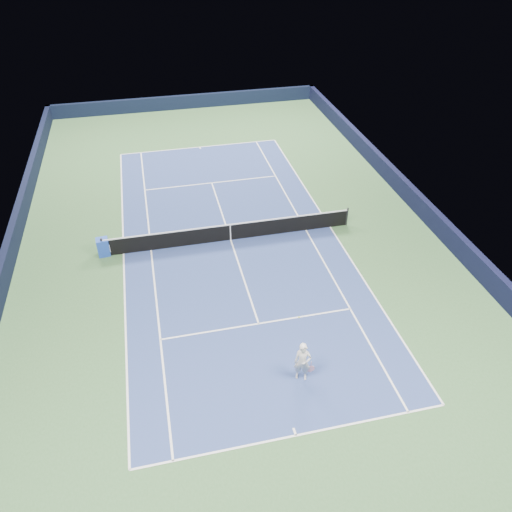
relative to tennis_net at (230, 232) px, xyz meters
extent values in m
plane|color=#355B31|center=(0.00, 0.00, -0.50)|extent=(40.00, 40.00, 0.00)
cube|color=black|center=(0.00, 19.82, 0.05)|extent=(22.00, 0.35, 1.10)
cube|color=black|center=(10.82, 0.00, 0.05)|extent=(0.35, 40.00, 1.10)
cube|color=black|center=(-10.82, 0.00, 0.05)|extent=(0.35, 40.00, 1.10)
cube|color=navy|center=(0.00, 0.00, -0.50)|extent=(10.97, 23.77, 0.01)
cube|color=white|center=(0.00, 11.88, -0.50)|extent=(10.97, 0.08, 0.00)
cube|color=white|center=(0.00, -11.88, -0.50)|extent=(10.97, 0.08, 0.00)
cube|color=white|center=(5.49, 0.00, -0.50)|extent=(0.08, 23.77, 0.00)
cube|color=white|center=(-5.49, 0.00, -0.50)|extent=(0.08, 23.77, 0.00)
cube|color=white|center=(4.12, 0.00, -0.50)|extent=(0.08, 23.77, 0.00)
cube|color=white|center=(-4.12, 0.00, -0.50)|extent=(0.08, 23.77, 0.00)
cube|color=white|center=(0.00, 6.40, -0.50)|extent=(8.23, 0.08, 0.00)
cube|color=white|center=(0.00, -6.40, -0.50)|extent=(8.23, 0.08, 0.00)
cube|color=white|center=(0.00, 0.00, -0.50)|extent=(0.08, 12.80, 0.00)
cube|color=white|center=(0.00, 11.73, -0.50)|extent=(0.08, 0.30, 0.00)
cube|color=white|center=(0.00, -11.73, -0.50)|extent=(0.08, 0.30, 0.00)
cylinder|color=black|center=(-6.40, 0.00, 0.03)|extent=(0.10, 0.10, 1.07)
cylinder|color=black|center=(6.40, 0.00, 0.03)|extent=(0.10, 0.10, 1.07)
cube|color=black|center=(0.00, 0.00, -0.05)|extent=(12.80, 0.03, 0.91)
cube|color=white|center=(0.00, 0.00, 0.44)|extent=(12.80, 0.04, 0.06)
cube|color=white|center=(0.00, 0.00, -0.05)|extent=(0.05, 0.04, 0.91)
cube|color=#1E42B4|center=(-6.40, 0.14, -0.04)|extent=(0.61, 0.57, 0.93)
cube|color=silver|center=(-6.11, 0.14, -0.05)|extent=(0.09, 0.41, 0.42)
imported|color=silver|center=(0.91, -9.56, 0.36)|extent=(0.73, 0.60, 1.72)
cylinder|color=#C98295|center=(1.23, -9.61, 0.20)|extent=(0.03, 0.03, 0.28)
cylinder|color=black|center=(1.23, -9.61, -0.04)|extent=(0.28, 0.02, 0.28)
cylinder|color=pink|center=(1.23, -9.61, -0.04)|extent=(0.30, 0.03, 0.30)
sphere|color=gold|center=(1.01, -8.56, 1.65)|extent=(0.07, 0.07, 0.07)
camera|label=1|loc=(-3.52, -21.20, 14.32)|focal=35.00mm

